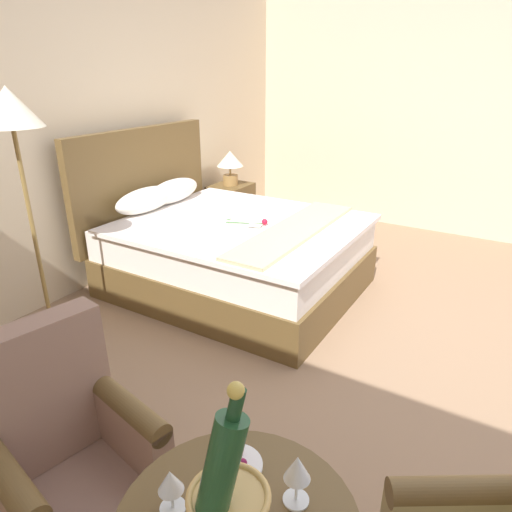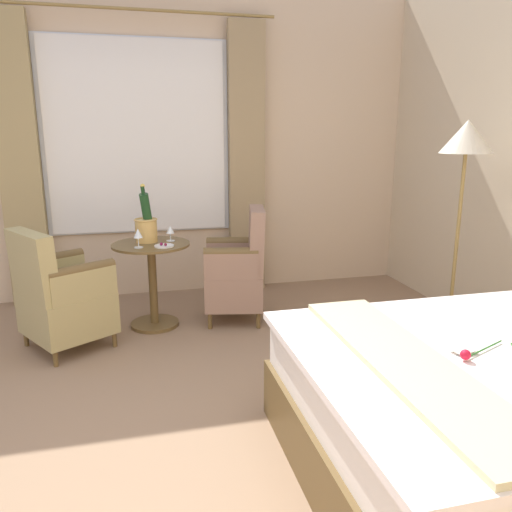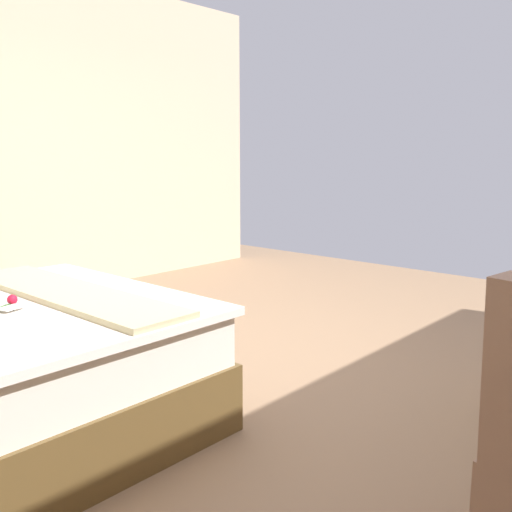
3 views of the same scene
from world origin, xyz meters
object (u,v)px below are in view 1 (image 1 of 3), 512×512
snack_plate (236,465)px  wine_glass_near_bucket (297,470)px  bed (229,249)px  wine_glass_near_edge (171,483)px  nightstand (231,210)px  armchair_by_window (71,473)px  bedside_lamp (230,163)px  floor_lamp_brass (13,129)px

snack_plate → wine_glass_near_bucket: bearing=-93.2°
snack_plate → bed: bearing=35.0°
bed → wine_glass_near_edge: bed is taller
bed → wine_glass_near_edge: (-2.40, -1.47, 0.47)m
snack_plate → wine_glass_near_edge: bearing=161.5°
nightstand → wine_glass_near_edge: (-3.56, -2.23, 0.53)m
armchair_by_window → wine_glass_near_bucket: bearing=-82.5°
bed → nightstand: bed is taller
bed → snack_plate: bed is taller
snack_plate → nightstand: bearing=34.4°
nightstand → bedside_lamp: size_ratio=1.55×
bedside_lamp → armchair_by_window: bearing=-154.5°
wine_glass_near_bucket → wine_glass_near_edge: wine_glass_near_bucket is taller
bedside_lamp → snack_plate: bearing=-145.6°
nightstand → wine_glass_near_bucket: 4.23m
floor_lamp_brass → armchair_by_window: bearing=-122.5°
bed → bedside_lamp: (1.16, 0.76, 0.48)m
bedside_lamp → armchair_by_window: size_ratio=0.38×
nightstand → wine_glass_near_bucket: bearing=-143.4°
bed → nightstand: 1.39m
bed → armchair_by_window: bed is taller
nightstand → floor_lamp_brass: bearing=-175.9°
nightstand → bedside_lamp: (-0.00, 0.00, 0.54)m
floor_lamp_brass → snack_plate: (-0.82, -2.12, -0.73)m
snack_plate → armchair_by_window: size_ratio=0.16×
bedside_lamp → snack_plate: bedside_lamp is taller
bedside_lamp → armchair_by_window: armchair_by_window is taller
armchair_by_window → snack_plate: bearing=-79.3°
nightstand → bedside_lamp: 0.54m
wine_glass_near_bucket → snack_plate: (0.01, 0.20, -0.10)m
floor_lamp_brass → wine_glass_near_edge: size_ratio=12.89×
floor_lamp_brass → snack_plate: floor_lamp_brass is taller
floor_lamp_brass → wine_glass_near_bucket: bearing=-109.7°
bedside_lamp → wine_glass_near_bucket: size_ratio=2.42×
bedside_lamp → floor_lamp_brass: floor_lamp_brass is taller
bedside_lamp → wine_glass_near_bucket: (-3.37, -2.50, 0.00)m
armchair_by_window → nightstand: bearing=25.5°
armchair_by_window → wine_glass_near_edge: bearing=-98.0°
floor_lamp_brass → bed: bearing=-22.8°
nightstand → armchair_by_window: size_ratio=0.58×
nightstand → snack_plate: 4.10m
nightstand → floor_lamp_brass: (-2.54, -0.18, 1.18)m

